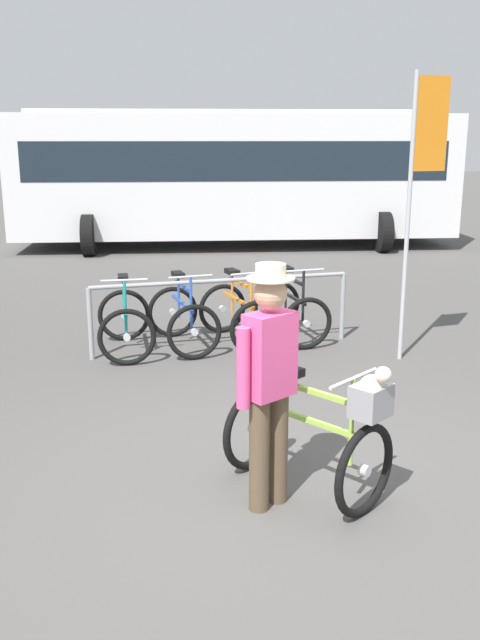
# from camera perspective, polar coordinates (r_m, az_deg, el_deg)

# --- Properties ---
(ground_plane) EXTENTS (80.00, 80.00, 0.00)m
(ground_plane) POSITION_cam_1_polar(r_m,az_deg,el_deg) (5.23, 3.36, -14.03)
(ground_plane) COLOR #514F4C
(bike_rack_rail) EXTENTS (3.21, 0.22, 0.88)m
(bike_rack_rail) POSITION_cam_1_polar(r_m,az_deg,el_deg) (8.38, -1.45, 2.00)
(bike_rack_rail) COLOR #99999E
(bike_rack_rail) RESTS_ON ground
(racked_bike_teal) EXTENTS (0.80, 1.18, 0.97)m
(racked_bike_teal) POSITION_cam_1_polar(r_m,az_deg,el_deg) (8.42, -9.37, -0.21)
(racked_bike_teal) COLOR black
(racked_bike_teal) RESTS_ON ground
(racked_bike_blue) EXTENTS (0.67, 1.11, 0.97)m
(racked_bike_blue) POSITION_cam_1_polar(r_m,az_deg,el_deg) (8.52, -4.70, 0.12)
(racked_bike_blue) COLOR black
(racked_bike_blue) RESTS_ON ground
(racked_bike_orange) EXTENTS (0.76, 1.16, 0.97)m
(racked_bike_orange) POSITION_cam_1_polar(r_m,az_deg,el_deg) (8.68, -0.16, 0.45)
(racked_bike_orange) COLOR black
(racked_bike_orange) RESTS_ON ground
(racked_bike_black) EXTENTS (0.68, 1.13, 0.98)m
(racked_bike_black) POSITION_cam_1_polar(r_m,az_deg,el_deg) (8.89, 4.19, 0.75)
(racked_bike_black) COLOR black
(racked_bike_black) RESTS_ON ground
(featured_bicycle) EXTENTS (1.09, 1.26, 1.09)m
(featured_bicycle) POSITION_cam_1_polar(r_m,az_deg,el_deg) (5.03, 6.55, -9.18)
(featured_bicycle) COLOR black
(featured_bicycle) RESTS_ON ground
(person_with_featured_bike) EXTENTS (0.50, 0.32, 1.72)m
(person_with_featured_bike) POSITION_cam_1_polar(r_m,az_deg,el_deg) (4.70, 2.41, -4.74)
(person_with_featured_bike) COLOR brown
(person_with_featured_bike) RESTS_ON ground
(bus_distant) EXTENTS (10.31, 4.95, 3.08)m
(bus_distant) POSITION_cam_1_polar(r_m,az_deg,el_deg) (16.53, -0.48, 12.11)
(bus_distant) COLOR silver
(bus_distant) RESTS_ON ground
(banner_flag) EXTENTS (0.45, 0.05, 3.20)m
(banner_flag) POSITION_cam_1_polar(r_m,az_deg,el_deg) (8.06, 14.66, 12.28)
(banner_flag) COLOR #B2B2B7
(banner_flag) RESTS_ON ground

